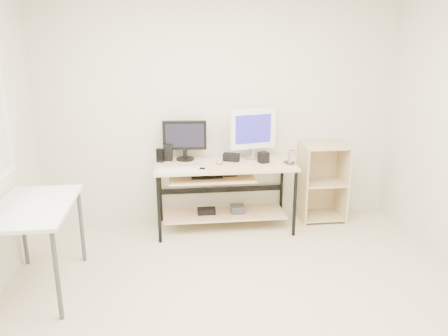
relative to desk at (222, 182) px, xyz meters
name	(u,v)px	position (x,y,z in m)	size (l,w,h in m)	color
room	(233,147)	(-0.11, -1.62, 0.78)	(4.01, 4.01, 2.62)	beige
desk	(222,182)	(0.00, 0.00, 0.00)	(1.50, 0.65, 0.75)	beige
side_table	(34,214)	(-1.65, -1.06, 0.13)	(0.60, 1.00, 0.75)	white
shelf_unit	(321,181)	(1.18, 0.16, -0.09)	(0.50, 0.40, 0.90)	#D0B682
black_monitor	(185,138)	(-0.39, 0.20, 0.46)	(0.48, 0.20, 0.44)	black
white_imac	(253,130)	(0.36, 0.15, 0.54)	(0.52, 0.17, 0.56)	silver
keyboard	(182,170)	(-0.44, -0.23, 0.22)	(0.49, 0.14, 0.02)	white
mouse	(220,162)	(-0.03, 0.00, 0.23)	(0.07, 0.12, 0.04)	#AFAFB4
center_speaker	(231,157)	(0.11, 0.08, 0.25)	(0.17, 0.08, 0.09)	black
speaker_left	(168,152)	(-0.57, 0.19, 0.31)	(0.10, 0.10, 0.19)	black
speaker_right	(264,157)	(0.45, -0.02, 0.27)	(0.10, 0.10, 0.12)	black
audio_controller	(160,155)	(-0.66, 0.13, 0.29)	(0.08, 0.05, 0.15)	black
volume_puck	(202,169)	(-0.23, -0.24, 0.22)	(0.06, 0.06, 0.03)	black
smartphone	(288,163)	(0.71, -0.08, 0.22)	(0.07, 0.13, 0.01)	black
coaster	(291,164)	(0.72, -0.13, 0.21)	(0.09, 0.09, 0.01)	#A9824C
drinking_glass	(291,157)	(0.72, -0.13, 0.29)	(0.07, 0.07, 0.15)	white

